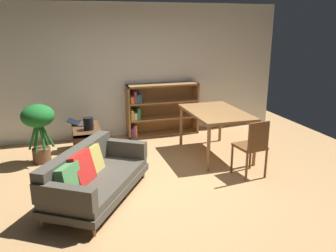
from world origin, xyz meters
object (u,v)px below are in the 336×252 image
Objects in this scene: fabric_couch at (92,176)px; bookshelf at (158,109)px; media_console at (87,141)px; dining_table at (216,115)px; open_laptop at (81,123)px; potted_floor_plant at (38,123)px; dining_chair_near at (253,145)px; desk_speaker at (88,124)px.

fabric_couch is 1.26× the size of bookshelf.
bookshelf is at bearing 25.60° from media_console.
fabric_couch is 1.33× the size of dining_table.
open_laptop is at bearing 157.96° from dining_table.
bookshelf is (-0.65, 1.48, -0.19)m from dining_table.
open_laptop is 1.72m from bookshelf.
potted_floor_plant reaches higher than dining_table.
open_laptop is 3.13m from dining_chair_near.
desk_speaker is at bearing 1.93° from potted_floor_plant.
desk_speaker is 0.14× the size of bookshelf.
potted_floor_plant is at bearing -165.16° from media_console.
fabric_couch reaches higher than open_laptop.
bookshelf reaches higher than open_laptop.
desk_speaker is 1.78m from bookshelf.
fabric_couch is 2.08× the size of dining_chair_near.
potted_floor_plant is (-0.71, 1.60, 0.35)m from fabric_couch.
dining_table is 1.62m from bookshelf.
media_console is 2.38m from dining_table.
media_console is 2.09× the size of open_laptop.
potted_floor_plant is 0.67× the size of bookshelf.
open_laptop is 0.34× the size of dining_table.
dining_chair_near is at bearing -26.87° from potted_floor_plant.
dining_chair_near reaches higher than open_laptop.
media_console is (0.07, 1.80, -0.10)m from fabric_couch.
potted_floor_plant is 3.04m from dining_table.
desk_speaker reaches higher than media_console.
media_console is 0.67× the size of bookshelf.
fabric_couch is 1.88× the size of media_console.
media_console is 1.00× the size of potted_floor_plant.
open_laptop is at bearing 90.13° from fabric_couch.
dining_table reaches higher than open_laptop.
desk_speaker is at bearing 86.32° from fabric_couch.
dining_table is (2.28, 1.08, 0.39)m from fabric_couch.
bookshelf is at bearing 113.78° from dining_table.
bookshelf is (1.63, 0.55, 0.02)m from open_laptop.
potted_floor_plant reaches higher than open_laptop.
dining_chair_near is at bearing 0.32° from fabric_couch.
fabric_couch is 2.01m from open_laptop.
bookshelf reaches higher than dining_table.
open_laptop is (-0.07, 0.20, 0.28)m from media_console.
dining_chair_near is (0.13, -1.06, -0.21)m from dining_table.
fabric_couch is at bearing -93.68° from desk_speaker.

